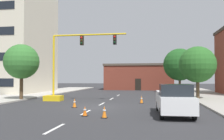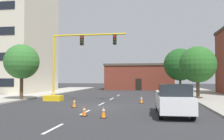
% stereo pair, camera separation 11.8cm
% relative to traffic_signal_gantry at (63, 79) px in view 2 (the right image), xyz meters
% --- Properties ---
extents(ground_plane, '(160.00, 160.00, 0.00)m').
position_rel_traffic_signal_gantry_xyz_m(ground_plane, '(4.51, -4.69, -2.21)').
color(ground_plane, '#2D2D30').
extents(sidewalk_left, '(6.00, 56.00, 0.14)m').
position_rel_traffic_signal_gantry_xyz_m(sidewalk_left, '(-7.25, 3.31, -2.14)').
color(sidewalk_left, '#B2ADA3').
rests_on(sidewalk_left, ground_plane).
extents(sidewalk_right, '(6.00, 56.00, 0.14)m').
position_rel_traffic_signal_gantry_xyz_m(sidewalk_right, '(16.27, 3.31, -2.14)').
color(sidewalk_right, '#9E998E').
rests_on(sidewalk_right, ground_plane).
extents(lane_stripe_seg_1, '(0.16, 2.40, 0.01)m').
position_rel_traffic_signal_gantry_xyz_m(lane_stripe_seg_1, '(4.51, -13.19, -2.20)').
color(lane_stripe_seg_1, silver).
rests_on(lane_stripe_seg_1, ground_plane).
extents(lane_stripe_seg_2, '(0.16, 2.40, 0.01)m').
position_rel_traffic_signal_gantry_xyz_m(lane_stripe_seg_2, '(4.51, -7.69, -2.20)').
color(lane_stripe_seg_2, silver).
rests_on(lane_stripe_seg_2, ground_plane).
extents(lane_stripe_seg_3, '(0.16, 2.40, 0.01)m').
position_rel_traffic_signal_gantry_xyz_m(lane_stripe_seg_3, '(4.51, -2.19, -2.20)').
color(lane_stripe_seg_3, silver).
rests_on(lane_stripe_seg_3, ground_plane).
extents(lane_stripe_seg_4, '(0.16, 2.40, 0.01)m').
position_rel_traffic_signal_gantry_xyz_m(lane_stripe_seg_4, '(4.51, 3.31, -2.20)').
color(lane_stripe_seg_4, silver).
rests_on(lane_stripe_seg_4, ground_plane).
extents(lane_stripe_seg_5, '(0.16, 2.40, 0.01)m').
position_rel_traffic_signal_gantry_xyz_m(lane_stripe_seg_5, '(4.51, 8.81, -2.20)').
color(lane_stripe_seg_5, silver).
rests_on(lane_stripe_seg_5, ground_plane).
extents(building_tall_left, '(15.63, 12.37, 21.11)m').
position_rel_traffic_signal_gantry_xyz_m(building_tall_left, '(-15.34, 11.94, 8.36)').
color(building_tall_left, beige).
rests_on(building_tall_left, ground_plane).
extents(building_brick_center, '(13.47, 8.78, 5.05)m').
position_rel_traffic_signal_gantry_xyz_m(building_brick_center, '(6.42, 26.38, 0.33)').
color(building_brick_center, brown).
rests_on(building_brick_center, ground_plane).
extents(traffic_signal_gantry, '(8.46, 1.20, 6.83)m').
position_rel_traffic_signal_gantry_xyz_m(traffic_signal_gantry, '(0.00, 0.00, 0.00)').
color(traffic_signal_gantry, yellow).
rests_on(traffic_signal_gantry, ground_plane).
extents(tree_right_far, '(5.12, 5.12, 7.02)m').
position_rel_traffic_signal_gantry_xyz_m(tree_right_far, '(13.34, 16.14, 2.24)').
color(tree_right_far, brown).
rests_on(tree_right_far, ground_plane).
extents(tree_right_mid, '(3.94, 3.94, 5.79)m').
position_rel_traffic_signal_gantry_xyz_m(tree_right_mid, '(13.90, 3.58, 1.60)').
color(tree_right_mid, brown).
rests_on(tree_right_mid, ground_plane).
extents(tree_left_near, '(3.65, 3.65, 5.91)m').
position_rel_traffic_signal_gantry_xyz_m(tree_left_near, '(-4.52, -0.22, 1.86)').
color(tree_left_near, '#4C3823').
rests_on(tree_left_near, ground_plane).
extents(pickup_truck_white, '(2.18, 5.47, 1.99)m').
position_rel_traffic_signal_gantry_xyz_m(pickup_truck_white, '(10.41, -8.01, -1.23)').
color(pickup_truck_white, white).
rests_on(pickup_truck_white, ground_plane).
extents(traffic_cone_roadside_a, '(0.36, 0.36, 0.71)m').
position_rel_traffic_signal_gantry_xyz_m(traffic_cone_roadside_a, '(8.05, -1.02, -1.86)').
color(traffic_cone_roadside_a, black).
rests_on(traffic_cone_roadside_a, ground_plane).
extents(traffic_cone_roadside_b, '(0.36, 0.36, 0.73)m').
position_rel_traffic_signal_gantry_xyz_m(traffic_cone_roadside_b, '(2.90, -5.22, -1.85)').
color(traffic_cone_roadside_b, black).
rests_on(traffic_cone_roadside_b, ground_plane).
extents(traffic_cone_roadside_c, '(0.36, 0.36, 0.73)m').
position_rel_traffic_signal_gantry_xyz_m(traffic_cone_roadside_c, '(6.23, -9.84, -1.85)').
color(traffic_cone_roadside_c, black).
rests_on(traffic_cone_roadside_c, ground_plane).
extents(traffic_cone_roadside_d, '(0.36, 0.36, 0.63)m').
position_rel_traffic_signal_gantry_xyz_m(traffic_cone_roadside_d, '(4.90, -9.32, -1.90)').
color(traffic_cone_roadside_d, black).
rests_on(traffic_cone_roadside_d, ground_plane).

